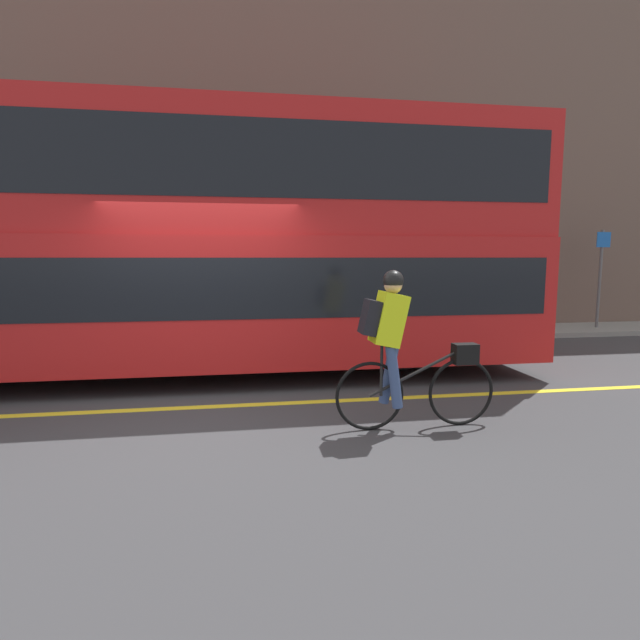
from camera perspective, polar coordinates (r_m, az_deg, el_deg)
name	(u,v)px	position (r m, az deg, el deg)	size (l,w,h in m)	color
ground_plane	(201,412)	(6.14, -13.40, -10.23)	(80.00, 80.00, 0.00)	#38383A
road_center_line	(203,407)	(6.33, -13.27, -9.65)	(50.00, 0.14, 0.01)	yellow
sidewalk_curb	(219,339)	(11.09, -11.51, -2.09)	(60.00, 1.62, 0.11)	gray
building_facade	(215,127)	(12.26, -11.91, 20.79)	(60.00, 0.30, 9.46)	brown
bus	(202,236)	(7.78, -13.36, 9.32)	(10.13, 2.48, 3.87)	black
cyclist_on_bike	(401,345)	(5.29, 9.23, -2.86)	(1.76, 0.32, 1.69)	black
street_sign_post	(600,273)	(13.87, 29.38, 4.68)	(0.36, 0.09, 2.35)	#59595B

